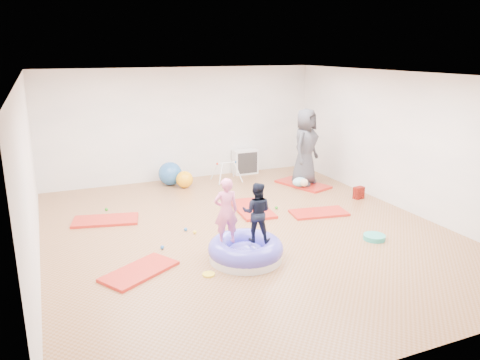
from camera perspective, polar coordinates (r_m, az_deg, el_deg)
name	(u,v)px	position (r m, az deg, el deg)	size (l,w,h in m)	color
room	(247,157)	(8.20, 0.82, 2.85)	(7.01, 8.01, 2.81)	#996F4E
gym_mat_front_left	(140,271)	(7.26, -12.15, -10.83)	(1.14, 0.57, 0.05)	red
gym_mat_mid_left	(106,220)	(9.44, -16.06, -4.74)	(1.23, 0.61, 0.05)	red
gym_mat_center_back	(252,209)	(9.72, 1.47, -3.52)	(1.31, 0.65, 0.05)	red
gym_mat_right	(319,213)	(9.63, 9.59, -3.95)	(1.13, 0.56, 0.05)	red
gym_mat_rear_right	(303,184)	(11.56, 7.67, -0.52)	(1.31, 0.66, 0.05)	red
inflatable_cushion	(246,251)	(7.47, 0.69, -8.61)	(1.19, 1.19, 0.38)	white
child_pink	(226,208)	(7.19, -1.72, -3.41)	(0.38, 0.25, 1.05)	pink
child_navy	(257,209)	(7.27, 2.06, -3.57)	(0.46, 0.36, 0.96)	black
adult_caregiver	(305,147)	(11.32, 7.97, 4.04)	(0.89, 0.58, 1.83)	#3B3B42
infant	(301,182)	(11.21, 7.46, -0.23)	(0.39, 0.40, 0.23)	#9DD9ED
ball_pit_balls	(199,228)	(8.70, -4.96, -5.87)	(3.34, 3.37, 0.07)	#285FA4
exercise_ball_blue	(170,174)	(11.54, -8.51, 0.77)	(0.57, 0.57, 0.57)	#285FA4
exercise_ball_orange	(185,179)	(11.29, -6.77, 0.07)	(0.41, 0.41, 0.41)	#FFAA13
infant_play_gym	(226,169)	(11.69, -1.66, 1.38)	(0.66, 0.62, 0.50)	silver
cube_shelf	(245,162)	(12.46, 0.65, 2.23)	(0.65, 0.32, 0.65)	silver
balance_disc	(374,237)	(8.58, 16.05, -6.72)	(0.38, 0.38, 0.09)	teal
backpack	(359,193)	(10.74, 14.28, -1.52)	(0.23, 0.14, 0.27)	red
yellow_toy	(209,274)	(7.05, -3.84, -11.41)	(0.19, 0.19, 0.03)	yellow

